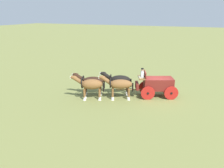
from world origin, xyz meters
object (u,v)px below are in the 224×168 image
Objects in this scene: show_wagon at (157,84)px; draft_horse_lead_off at (91,82)px; draft_horse_rear_near at (119,85)px; draft_horse_lead_near at (90,85)px; draft_horse_rear_off at (119,81)px.

show_wagon is 1.87× the size of draft_horse_lead_off.
draft_horse_rear_near reaches higher than draft_horse_lead_off.
draft_horse_rear_near is 2.59m from draft_horse_lead_near.
draft_horse_rear_near is 1.01× the size of draft_horse_lead_off.
draft_horse_rear_near is at bearing 33.87° from show_wagon.
show_wagon reaches higher than draft_horse_lead_off.
draft_horse_rear_near is 2.91m from draft_horse_lead_off.
draft_horse_lead_off is at bearing 23.56° from draft_horse_rear_off.
show_wagon is at bearing -166.92° from draft_horse_rear_off.
draft_horse_lead_off is (5.90, 1.86, 0.05)m from show_wagon.
draft_horse_lead_near is at bearing 50.18° from draft_horse_rear_off.
show_wagon is 6.17m from draft_horse_lead_near.
draft_horse_rear_off is 2.61m from draft_horse_lead_off.
draft_horse_rear_near is 1.03× the size of draft_horse_rear_off.
draft_horse_lead_off is at bearing -65.94° from draft_horse_lead_near.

